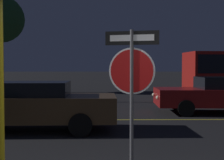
# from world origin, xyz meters

# --- Properties ---
(road_center_stripe) EXTENTS (39.22, 0.12, 0.01)m
(road_center_stripe) POSITION_xyz_m (0.00, 7.02, 0.00)
(road_center_stripe) COLOR gold
(road_center_stripe) RESTS_ON ground_plane
(stop_sign) EXTENTS (0.84, 0.23, 2.35)m
(stop_sign) POSITION_xyz_m (-0.18, 1.65, 1.66)
(stop_sign) COLOR #4C4C51
(stop_sign) RESTS_ON ground_plane
(passing_car_2) EXTENTS (4.96, 1.91, 1.35)m
(passing_car_2) POSITION_xyz_m (-2.74, 5.27, 0.70)
(passing_car_2) COLOR brown
(passing_car_2) RESTS_ON ground_plane
(passing_car_3) EXTENTS (5.03, 2.14, 1.39)m
(passing_car_3) POSITION_xyz_m (3.78, 8.52, 0.71)
(passing_car_3) COLOR maroon
(passing_car_3) RESTS_ON ground_plane
(tree_0) EXTENTS (3.27, 3.27, 6.78)m
(tree_0) POSITION_xyz_m (-8.05, 18.81, 5.11)
(tree_0) COLOR #422D1E
(tree_0) RESTS_ON ground_plane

